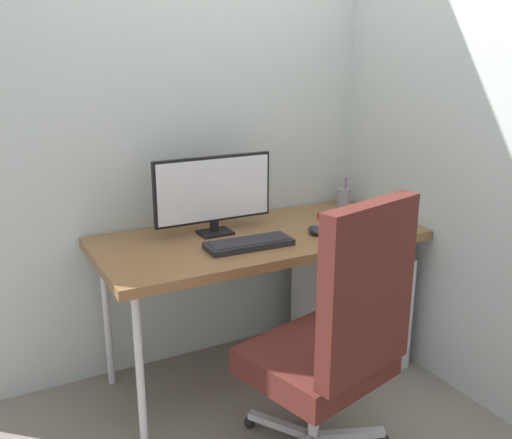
# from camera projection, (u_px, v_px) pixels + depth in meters

# --- Properties ---
(ground_plane) EXTENTS (8.00, 8.00, 0.00)m
(ground_plane) POSITION_uv_depth(u_px,v_px,m) (259.00, 372.00, 2.91)
(ground_plane) COLOR slate
(wall_back) EXTENTS (2.98, 0.04, 2.80)m
(wall_back) POSITION_uv_depth(u_px,v_px,m) (223.00, 89.00, 2.83)
(wall_back) COLOR #B7C1BC
(wall_back) RESTS_ON ground_plane
(wall_side_right) EXTENTS (0.04, 2.14, 2.80)m
(wall_side_right) POSITION_uv_depth(u_px,v_px,m) (428.00, 90.00, 2.69)
(wall_side_right) COLOR #B7C1BC
(wall_side_right) RESTS_ON ground_plane
(desk) EXTENTS (1.54, 0.70, 0.74)m
(desk) POSITION_uv_depth(u_px,v_px,m) (259.00, 244.00, 2.71)
(desk) COLOR brown
(desk) RESTS_ON ground_plane
(office_chair) EXTENTS (0.62, 0.61, 1.10)m
(office_chair) POSITION_uv_depth(u_px,v_px,m) (335.00, 339.00, 2.12)
(office_chair) COLOR black
(office_chair) RESTS_ON ground_plane
(filing_cabinet) EXTENTS (0.38, 0.56, 0.59)m
(filing_cabinet) POSITION_uv_depth(u_px,v_px,m) (349.00, 302.00, 3.02)
(filing_cabinet) COLOR silver
(filing_cabinet) RESTS_ON ground_plane
(monitor) EXTENTS (0.58, 0.12, 0.37)m
(monitor) POSITION_uv_depth(u_px,v_px,m) (214.00, 191.00, 2.66)
(monitor) COLOR black
(monitor) RESTS_ON desk
(keyboard) EXTENTS (0.40, 0.16, 0.03)m
(keyboard) POSITION_uv_depth(u_px,v_px,m) (249.00, 244.00, 2.52)
(keyboard) COLOR black
(keyboard) RESTS_ON desk
(mouse) EXTENTS (0.09, 0.12, 0.04)m
(mouse) POSITION_uv_depth(u_px,v_px,m) (315.00, 230.00, 2.70)
(mouse) COLOR black
(mouse) RESTS_ON desk
(pen_holder) EXTENTS (0.08, 0.08, 0.18)m
(pen_holder) POSITION_uv_depth(u_px,v_px,m) (343.00, 197.00, 3.18)
(pen_holder) COLOR gray
(pen_holder) RESTS_ON desk
(notebook) EXTENTS (0.16, 0.22, 0.03)m
(notebook) POSITION_uv_depth(u_px,v_px,m) (338.00, 219.00, 2.89)
(notebook) COLOR #B23333
(notebook) RESTS_ON desk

